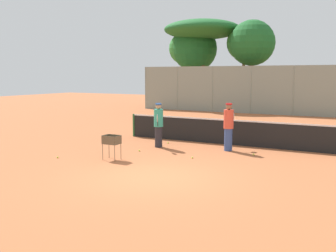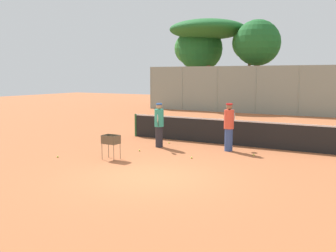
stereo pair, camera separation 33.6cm
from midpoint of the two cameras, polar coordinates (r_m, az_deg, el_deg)
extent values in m
plane|color=#B26038|center=(11.34, -1.71, -7.45)|extent=(80.00, 80.00, 0.00)
cylinder|color=#26592D|center=(18.76, -4.20, 0.14)|extent=(0.10, 0.10, 1.07)
cube|color=black|center=(16.61, 9.33, -1.00)|extent=(9.39, 0.01, 1.01)
cube|color=white|center=(16.54, 9.37, 0.84)|extent=(9.39, 0.02, 0.06)
cylinder|color=gray|center=(34.19, -2.25, 5.56)|extent=(0.08, 0.08, 3.59)
cylinder|color=gray|center=(32.63, 2.40, 5.47)|extent=(0.08, 0.08, 3.59)
cylinder|color=gray|center=(31.32, 7.47, 5.33)|extent=(0.08, 0.08, 3.59)
cylinder|color=gray|center=(30.26, 12.94, 5.13)|extent=(0.08, 0.08, 3.59)
cylinder|color=gray|center=(29.50, 18.74, 4.87)|extent=(0.08, 0.08, 3.59)
cube|color=gray|center=(29.50, 18.74, 4.87)|extent=(24.89, 0.01, 3.59)
cylinder|color=brown|center=(34.73, 11.91, 6.38)|extent=(0.25, 0.25, 4.73)
sphere|color=#338438|center=(34.83, 12.06, 11.75)|extent=(3.00, 3.00, 3.00)
cylinder|color=brown|center=(36.21, 4.91, 6.00)|extent=(0.35, 0.35, 4.03)
sphere|color=#1E6028|center=(36.28, 4.97, 11.10)|extent=(4.05, 4.05, 4.05)
cylinder|color=brown|center=(32.97, 12.99, 5.99)|extent=(0.47, 0.47, 4.37)
sphere|color=#1E6028|center=(33.07, 13.16, 11.70)|extent=(3.68, 3.68, 3.68)
cylinder|color=brown|center=(36.63, 3.49, 6.33)|extent=(0.47, 0.47, 4.43)
sphere|color=#338438|center=(36.70, 3.53, 11.16)|extent=(2.92, 2.92, 2.92)
cylinder|color=brown|center=(35.34, 5.98, 7.55)|extent=(0.53, 0.53, 6.01)
ellipsoid|color=#1E6028|center=(35.56, 6.06, 13.76)|extent=(6.71, 6.71, 1.68)
cylinder|color=#334C8C|center=(15.30, 9.41, -1.99)|extent=(0.31, 0.31, 0.87)
cylinder|color=#E54C38|center=(15.19, 9.47, 0.98)|extent=(0.38, 0.38, 0.72)
sphere|color=#8C6647|center=(15.15, 9.51, 2.78)|extent=(0.24, 0.24, 0.24)
cylinder|color=red|center=(15.14, 9.52, 3.16)|extent=(0.25, 0.25, 0.06)
cylinder|color=black|center=(15.56, 9.90, 0.45)|extent=(0.03, 0.15, 0.27)
ellipsoid|color=silver|center=(15.71, 10.14, 1.32)|extent=(0.04, 0.40, 0.43)
cylinder|color=#26262D|center=(15.91, -0.69, -1.58)|extent=(0.30, 0.30, 0.84)
cylinder|color=teal|center=(15.80, -0.69, 1.18)|extent=(0.37, 0.37, 0.70)
sphere|color=tan|center=(15.76, -0.70, 2.86)|extent=(0.23, 0.23, 0.23)
cylinder|color=#2659B2|center=(15.75, -0.70, 3.22)|extent=(0.24, 0.24, 0.06)
cylinder|color=black|center=(15.46, -0.82, 0.39)|extent=(0.09, 0.14, 0.27)
ellipsoid|color=silver|center=(15.26, -0.89, 1.13)|extent=(0.20, 0.37, 0.43)
cylinder|color=brown|center=(13.76, -8.86, -3.70)|extent=(0.02, 0.02, 0.55)
cylinder|color=brown|center=(13.45, -7.17, -3.93)|extent=(0.02, 0.02, 0.55)
cylinder|color=brown|center=(14.04, -7.94, -3.46)|extent=(0.02, 0.02, 0.55)
cylinder|color=brown|center=(13.73, -6.26, -3.68)|extent=(0.02, 0.02, 0.55)
cube|color=brown|center=(13.69, -7.58, -2.53)|extent=(0.55, 0.40, 0.01)
cube|color=brown|center=(13.51, -8.11, -2.05)|extent=(0.55, 0.01, 0.30)
cube|color=brown|center=(13.82, -7.09, -1.82)|extent=(0.55, 0.01, 0.30)
cube|color=brown|center=(13.83, -8.50, -1.84)|extent=(0.01, 0.40, 0.30)
cube|color=brown|center=(13.50, -6.67, -2.03)|extent=(0.01, 0.40, 0.30)
sphere|color=#D1E54C|center=(13.64, -7.89, -2.18)|extent=(0.07, 0.07, 0.07)
sphere|color=#D1E54C|center=(13.58, -7.23, -2.44)|extent=(0.07, 0.07, 0.07)
sphere|color=#D1E54C|center=(13.73, -6.88, -2.33)|extent=(0.07, 0.07, 0.07)
sphere|color=#D1E54C|center=(13.59, -7.23, -2.43)|extent=(0.07, 0.07, 0.07)
sphere|color=#D1E54C|center=(13.81, -7.81, -2.28)|extent=(0.07, 0.07, 0.07)
sphere|color=#D1E54C|center=(13.70, -8.20, -2.15)|extent=(0.07, 0.07, 0.07)
sphere|color=#D1E54C|center=(13.48, -7.09, -2.51)|extent=(0.07, 0.07, 0.07)
sphere|color=#D1E54C|center=(13.82, -8.10, -2.28)|extent=(0.07, 0.07, 0.07)
sphere|color=#D1E54C|center=(13.78, -7.72, -2.30)|extent=(0.07, 0.07, 0.07)
sphere|color=#D1E54C|center=(13.81, -7.58, -2.28)|extent=(0.07, 0.07, 0.07)
sphere|color=#D1E54C|center=(13.51, -7.22, -2.26)|extent=(0.07, 0.07, 0.07)
sphere|color=#D1E54C|center=(13.64, -8.00, -2.18)|extent=(0.07, 0.07, 0.07)
sphere|color=#D1E54C|center=(13.93, -7.90, -2.20)|extent=(0.07, 0.07, 0.07)
sphere|color=#D1E54C|center=(15.13, -3.53, -3.55)|extent=(0.07, 0.07, 0.07)
sphere|color=#D1E54C|center=(16.78, 0.71, -2.45)|extent=(0.07, 0.07, 0.07)
sphere|color=#D1E54C|center=(13.83, 4.14, -4.60)|extent=(0.07, 0.07, 0.07)
sphere|color=#D1E54C|center=(14.45, -15.08, -4.32)|extent=(0.07, 0.07, 0.07)
sphere|color=#D1E54C|center=(14.65, 12.98, -4.09)|extent=(0.07, 0.07, 0.07)
camera|label=1|loc=(0.17, -89.35, 0.09)|focal=42.00mm
camera|label=2|loc=(0.17, 90.65, -0.09)|focal=42.00mm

